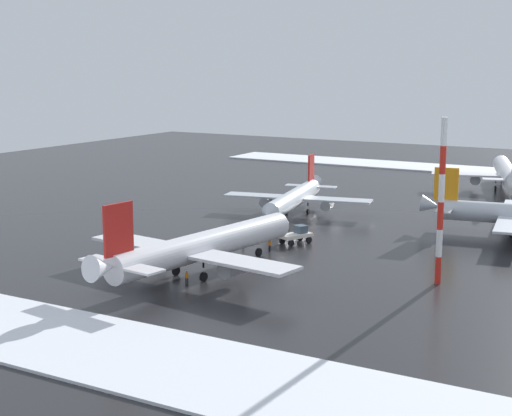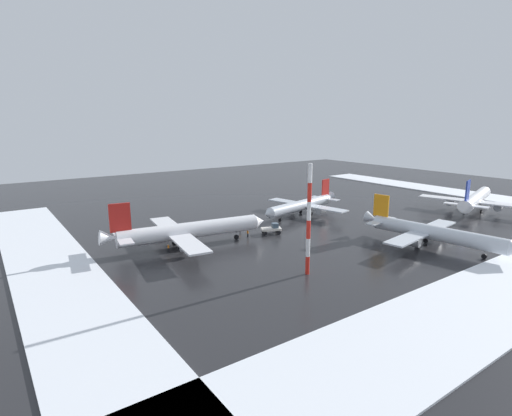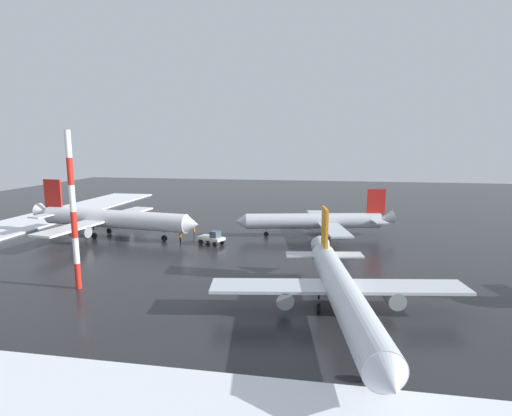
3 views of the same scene
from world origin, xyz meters
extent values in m
plane|color=#232326|center=(0.00, 0.00, 0.00)|extent=(240.00, 240.00, 0.00)
cylinder|color=white|center=(-40.78, -1.19, 3.49)|extent=(30.13, 7.37, 3.39)
cone|color=white|center=(-24.75, -3.35, 3.49)|extent=(2.80, 3.52, 3.22)
cone|color=white|center=(-57.00, 1.00, 4.09)|extent=(3.92, 3.34, 3.30)
cube|color=white|center=(-42.65, 7.32, 3.19)|extent=(6.09, 13.45, 0.36)
cylinder|color=gray|center=(-42.42, 5.28, 2.20)|extent=(3.63, 2.43, 2.00)
cube|color=white|center=(-44.84, -8.90, 3.19)|extent=(6.09, 13.45, 0.36)
cylinder|color=gray|center=(-44.08, -6.99, 2.20)|extent=(3.63, 2.43, 2.00)
cube|color=red|center=(-54.62, 0.68, 7.79)|extent=(4.00, 0.89, 5.59)
cube|color=white|center=(-54.03, 3.62, 3.89)|extent=(3.21, 5.09, 0.24)
cube|color=white|center=(-54.83, -2.31, 3.89)|extent=(3.21, 5.09, 0.24)
cylinder|color=black|center=(-30.39, -2.59, 2.00)|extent=(0.24, 0.24, 0.70)
cylinder|color=black|center=(-30.39, -2.59, 0.55)|extent=(1.13, 0.49, 1.10)
cylinder|color=black|center=(-43.45, 1.39, 2.00)|extent=(0.24, 0.24, 0.70)
cylinder|color=black|center=(-43.45, 1.39, 0.55)|extent=(1.13, 0.49, 1.10)
cylinder|color=black|center=(-44.04, -2.96, 2.00)|extent=(0.24, 0.24, 0.70)
cylinder|color=black|center=(-44.04, -2.96, 0.55)|extent=(1.13, 0.49, 1.10)
cylinder|color=silver|center=(0.13, -31.43, 3.15)|extent=(7.13, 27.19, 3.06)
cone|color=silver|center=(2.34, -45.86, 3.15)|extent=(3.21, 2.58, 2.91)
cone|color=silver|center=(-2.12, -16.82, 3.69)|extent=(3.06, 3.58, 2.98)
cube|color=silver|center=(7.02, -27.64, 2.88)|extent=(12.18, 5.70, 0.32)
cylinder|color=gray|center=(5.31, -28.36, 1.98)|extent=(2.25, 3.30, 1.80)
cube|color=silver|center=(-7.59, -29.88, 2.88)|extent=(12.18, 5.70, 0.32)
cylinder|color=gray|center=(-5.74, -30.05, 1.98)|extent=(2.25, 3.30, 1.80)
cube|color=orange|center=(-1.79, -18.96, 7.03)|extent=(0.87, 3.61, 5.05)
cube|color=silver|center=(0.91, -18.73, 3.51)|extent=(4.63, 2.97, 0.22)
cube|color=silver|center=(-4.43, -19.55, 3.51)|extent=(4.63, 2.97, 0.22)
cylinder|color=black|center=(1.56, -40.79, 1.80)|extent=(0.22, 0.22, 0.63)
cylinder|color=black|center=(1.56, -40.79, 0.50)|extent=(0.46, 1.03, 0.99)
cylinder|color=black|center=(1.67, -28.46, 1.80)|extent=(0.22, 0.22, 0.63)
cylinder|color=black|center=(1.67, -28.46, 0.50)|extent=(0.46, 1.03, 0.99)
cylinder|color=black|center=(-2.24, -29.06, 1.80)|extent=(0.22, 0.22, 0.63)
cylinder|color=black|center=(-2.24, -29.06, 0.50)|extent=(0.46, 1.03, 0.99)
cylinder|color=silver|center=(-3.89, 5.90, 2.99)|extent=(25.66, 8.00, 2.90)
cone|color=silver|center=(-17.43, 3.12, 2.99)|extent=(2.56, 3.11, 2.76)
cone|color=silver|center=(9.82, 8.72, 3.50)|extent=(3.48, 3.03, 2.82)
cube|color=silver|center=(0.03, -0.43, 2.73)|extent=(5.91, 11.62, 0.31)
cylinder|color=gray|center=(-0.73, 1.15, 1.88)|extent=(3.19, 2.26, 1.71)
cube|color=silver|center=(-2.79, 13.27, 2.73)|extent=(5.91, 11.62, 0.31)
cylinder|color=gray|center=(-2.87, 11.52, 1.88)|extent=(3.19, 2.26, 1.71)
cube|color=red|center=(7.81, 8.31, 6.66)|extent=(3.40, 0.99, 4.78)
cube|color=silver|center=(8.16, 5.77, 3.33)|extent=(3.00, 4.46, 0.20)
cube|color=silver|center=(7.13, 10.78, 3.33)|extent=(3.00, 4.46, 0.20)
cylinder|color=black|center=(-12.67, 4.10, 1.71)|extent=(0.20, 0.20, 0.60)
cylinder|color=black|center=(-12.67, 4.10, 0.47)|extent=(0.98, 0.48, 0.94)
cylinder|color=black|center=(-1.00, 4.58, 1.71)|extent=(0.20, 0.20, 0.60)
cylinder|color=black|center=(-1.00, 4.58, 0.47)|extent=(0.98, 0.48, 0.94)
cylinder|color=black|center=(-1.76, 8.26, 1.71)|extent=(0.20, 0.20, 0.60)
cylinder|color=black|center=(-1.76, 8.26, 0.47)|extent=(0.98, 0.48, 0.94)
cube|color=silver|center=(-21.29, -3.42, 1.15)|extent=(5.10, 3.86, 0.50)
cube|color=#3F5160|center=(-20.45, -3.79, 1.95)|extent=(1.88, 1.94, 1.10)
cylinder|color=black|center=(-19.42, -3.16, 0.45)|extent=(0.95, 0.65, 0.90)
cylinder|color=black|center=(-20.21, -4.98, 0.45)|extent=(0.95, 0.65, 0.90)
cylinder|color=black|center=(-22.37, -1.87, 0.45)|extent=(0.95, 0.65, 0.90)
cylinder|color=black|center=(-23.16, -3.68, 0.45)|extent=(0.95, 0.65, 0.90)
cylinder|color=black|center=(-27.41, -2.52, 0.42)|extent=(0.16, 0.16, 0.85)
cylinder|color=black|center=(-27.22, -2.58, 0.42)|extent=(0.16, 0.16, 0.85)
cylinder|color=orange|center=(-27.32, -2.55, 1.16)|extent=(0.36, 0.36, 0.62)
sphere|color=tan|center=(-27.32, -2.55, 1.59)|extent=(0.24, 0.24, 0.24)
cylinder|color=black|center=(-26.37, 2.29, 0.42)|extent=(0.16, 0.16, 0.85)
cylinder|color=black|center=(-26.29, 2.10, 0.42)|extent=(0.16, 0.16, 0.85)
cylinder|color=orange|center=(-26.33, 2.19, 1.16)|extent=(0.36, 0.36, 0.62)
sphere|color=tan|center=(-26.33, 2.19, 1.59)|extent=(0.24, 0.24, 0.24)
cylinder|color=black|center=(-46.23, -2.23, 0.42)|extent=(0.16, 0.16, 0.85)
cylinder|color=black|center=(-46.35, -2.07, 0.42)|extent=(0.16, 0.16, 0.85)
cylinder|color=orange|center=(-46.29, -2.15, 1.16)|extent=(0.36, 0.36, 0.62)
sphere|color=tan|center=(-46.29, -2.15, 1.59)|extent=(0.24, 0.24, 0.24)
cylinder|color=red|center=(-31.36, -26.90, 1.59)|extent=(0.70, 0.70, 3.19)
cylinder|color=white|center=(-31.36, -26.90, 4.78)|extent=(0.70, 0.70, 3.19)
cylinder|color=red|center=(-31.36, -26.90, 7.97)|extent=(0.70, 0.70, 3.19)
cylinder|color=white|center=(-31.36, -26.90, 11.16)|extent=(0.70, 0.70, 3.19)
cylinder|color=red|center=(-31.36, -26.90, 14.35)|extent=(0.70, 0.70, 3.19)
cylinder|color=white|center=(-31.36, -26.90, 17.54)|extent=(0.70, 0.70, 3.19)
camera|label=1|loc=(-117.54, -52.05, 25.05)|focal=55.00mm
camera|label=2|loc=(-76.06, -74.84, 26.01)|focal=28.00mm
camera|label=3|loc=(-1.99, -69.24, 17.67)|focal=28.00mm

